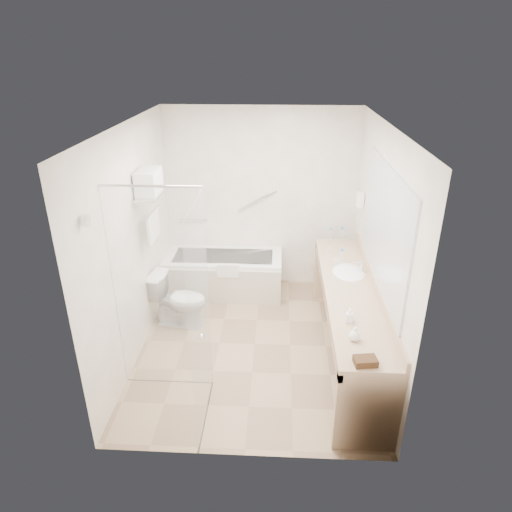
{
  "coord_description": "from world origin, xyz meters",
  "views": [
    {
      "loc": [
        0.25,
        -4.41,
        3.2
      ],
      "look_at": [
        0.0,
        0.3,
        1.0
      ],
      "focal_mm": 32.0,
      "sensor_mm": 36.0,
      "label": 1
    }
  ],
  "objects_px": {
    "amenity_basket": "(365,361)",
    "water_bottle_left": "(342,235)",
    "bathtub": "(224,274)",
    "toilet": "(179,300)",
    "vanity_counter": "(349,306)"
  },
  "relations": [
    {
      "from": "vanity_counter",
      "to": "toilet",
      "type": "relative_size",
      "value": 3.95
    },
    {
      "from": "bathtub",
      "to": "toilet",
      "type": "height_order",
      "value": "toilet"
    },
    {
      "from": "bathtub",
      "to": "water_bottle_left",
      "type": "xyz_separation_m",
      "value": [
        1.57,
        -0.14,
        0.67
      ]
    },
    {
      "from": "amenity_basket",
      "to": "water_bottle_left",
      "type": "xyz_separation_m",
      "value": [
        0.1,
        2.5,
        0.07
      ]
    },
    {
      "from": "amenity_basket",
      "to": "bathtub",
      "type": "bearing_deg",
      "value": 119.12
    },
    {
      "from": "bathtub",
      "to": "amenity_basket",
      "type": "xyz_separation_m",
      "value": [
        1.47,
        -2.64,
        0.6
      ]
    },
    {
      "from": "bathtub",
      "to": "toilet",
      "type": "relative_size",
      "value": 2.34
    },
    {
      "from": "bathtub",
      "to": "toilet",
      "type": "distance_m",
      "value": 0.96
    },
    {
      "from": "bathtub",
      "to": "amenity_basket",
      "type": "distance_m",
      "value": 3.08
    },
    {
      "from": "toilet",
      "to": "bathtub",
      "type": "bearing_deg",
      "value": -19.81
    },
    {
      "from": "bathtub",
      "to": "vanity_counter",
      "type": "bearing_deg",
      "value": -42.35
    },
    {
      "from": "water_bottle_left",
      "to": "bathtub",
      "type": "bearing_deg",
      "value": 174.92
    },
    {
      "from": "vanity_counter",
      "to": "amenity_basket",
      "type": "xyz_separation_m",
      "value": [
        -0.05,
        -1.25,
        0.24
      ]
    },
    {
      "from": "bathtub",
      "to": "amenity_basket",
      "type": "relative_size",
      "value": 8.76
    },
    {
      "from": "toilet",
      "to": "water_bottle_left",
      "type": "height_order",
      "value": "water_bottle_left"
    }
  ]
}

